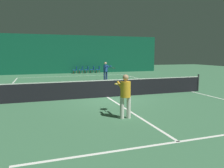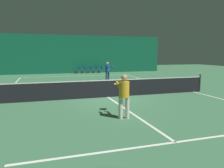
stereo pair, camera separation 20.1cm
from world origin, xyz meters
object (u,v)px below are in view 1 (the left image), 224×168
(player_near, at_px, (125,93))
(courtside_chair_2, at_px, (87,69))
(courtside_chair_3, at_px, (93,69))
(courtside_chair_1, at_px, (81,69))
(courtside_chair_4, at_px, (98,69))
(courtside_chair_0, at_px, (75,69))
(tennis_net, at_px, (107,88))
(player_far, at_px, (106,70))

(player_near, bearing_deg, courtside_chair_2, -2.45)
(courtside_chair_3, bearing_deg, courtside_chair_1, -90.00)
(courtside_chair_3, xyz_separation_m, courtside_chair_4, (0.70, 0.00, 0.00))
(courtside_chair_0, height_order, courtside_chair_3, same)
(tennis_net, relative_size, courtside_chair_2, 14.29)
(courtside_chair_1, bearing_deg, player_near, -5.75)
(tennis_net, relative_size, courtside_chair_1, 14.29)
(player_far, bearing_deg, player_near, -40.80)
(player_near, height_order, courtside_chair_3, player_near)
(courtside_chair_4, bearing_deg, player_near, -12.01)
(courtside_chair_3, height_order, courtside_chair_4, same)
(player_near, bearing_deg, player_far, -7.93)
(courtside_chair_1, distance_m, courtside_chair_4, 2.11)
(courtside_chair_0, bearing_deg, player_far, 10.02)
(courtside_chair_2, bearing_deg, tennis_net, -7.86)
(player_near, relative_size, player_far, 0.99)
(tennis_net, bearing_deg, player_near, -97.87)
(player_far, bearing_deg, courtside_chair_2, 152.48)
(courtside_chair_0, bearing_deg, courtside_chair_4, 90.00)
(courtside_chair_1, height_order, courtside_chair_4, same)
(courtside_chair_0, distance_m, courtside_chair_4, 2.81)
(courtside_chair_3, distance_m, courtside_chair_4, 0.70)
(player_far, bearing_deg, courtside_chair_4, 142.40)
(courtside_chair_0, xyz_separation_m, courtside_chair_1, (0.70, 0.00, 0.00))
(courtside_chair_1, bearing_deg, tennis_net, -5.20)
(courtside_chair_4, bearing_deg, courtside_chair_0, -90.00)
(courtside_chair_2, xyz_separation_m, courtside_chair_3, (0.70, 0.00, 0.00))
(courtside_chair_0, height_order, courtside_chair_2, same)
(player_far, xyz_separation_m, courtside_chair_4, (1.41, 7.90, -0.46))
(courtside_chair_0, relative_size, courtside_chair_1, 1.00)
(player_far, bearing_deg, courtside_chair_3, 147.40)
(player_near, bearing_deg, tennis_net, -2.46)
(player_far, relative_size, courtside_chair_3, 1.94)
(courtside_chair_1, bearing_deg, courtside_chair_2, 90.00)
(player_near, bearing_deg, courtside_chair_0, 1.78)
(courtside_chair_0, relative_size, courtside_chair_4, 1.00)
(player_far, xyz_separation_m, courtside_chair_2, (0.01, 7.90, -0.46))
(courtside_chair_2, height_order, courtside_chair_4, same)
(courtside_chair_3, bearing_deg, courtside_chair_0, -90.00)
(courtside_chair_3, bearing_deg, tennis_net, -10.49)
(courtside_chair_0, bearing_deg, courtside_chair_1, 90.00)
(player_near, relative_size, courtside_chair_2, 1.91)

